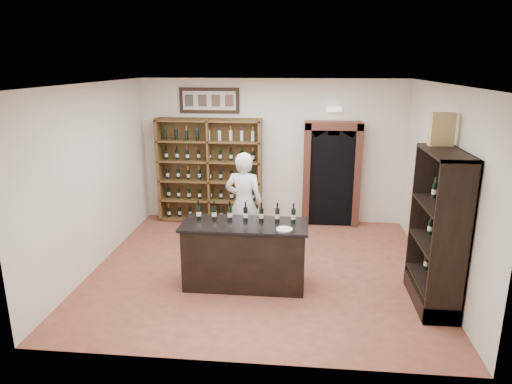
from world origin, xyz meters
TOP-DOWN VIEW (x-y plane):
  - floor at (0.00, 0.00)m, footprint 5.50×5.50m
  - ceiling at (0.00, 0.00)m, footprint 5.50×5.50m
  - wall_back at (0.00, 2.50)m, footprint 5.50×0.04m
  - wall_left at (-2.75, 0.00)m, footprint 0.04×5.00m
  - wall_right at (2.75, 0.00)m, footprint 0.04×5.00m
  - wine_shelf at (-1.30, 2.33)m, footprint 2.20×0.38m
  - framed_picture at (-1.30, 2.47)m, footprint 1.25×0.04m
  - arched_doorway at (1.25, 2.33)m, footprint 1.17×0.35m
  - emergency_light at (1.25, 2.42)m, footprint 0.30×0.10m
  - tasting_counter at (-0.20, -0.60)m, footprint 1.88×0.78m
  - counter_bottle_0 at (-0.92, -0.48)m, footprint 0.07×0.07m
  - counter_bottle_1 at (-0.68, -0.48)m, footprint 0.07×0.07m
  - counter_bottle_2 at (-0.44, -0.48)m, footprint 0.07×0.07m
  - counter_bottle_3 at (-0.20, -0.48)m, footprint 0.07×0.07m
  - counter_bottle_4 at (0.04, -0.48)m, footprint 0.07×0.07m
  - counter_bottle_5 at (0.28, -0.48)m, footprint 0.07×0.07m
  - counter_bottle_6 at (0.52, -0.48)m, footprint 0.07×0.07m
  - side_cabinet at (2.52, -0.90)m, footprint 0.48×1.20m
  - shopkeeper at (-0.36, 0.62)m, footprint 0.73×0.54m
  - plate at (0.40, -0.81)m, footprint 0.23×0.23m
  - wine_crate at (2.51, -0.50)m, footprint 0.33×0.15m

SIDE VIEW (x-z plane):
  - floor at x=0.00m, z-range 0.00..0.00m
  - tasting_counter at x=-0.20m, z-range -0.01..0.99m
  - side_cabinet at x=2.52m, z-range -0.35..1.85m
  - shopkeeper at x=-0.36m, z-range 0.00..1.84m
  - plate at x=0.40m, z-range 1.00..1.02m
  - wine_shelf at x=-1.30m, z-range 0.00..2.20m
  - counter_bottle_0 at x=-0.92m, z-range 0.96..1.26m
  - counter_bottle_1 at x=-0.68m, z-range 0.96..1.26m
  - counter_bottle_2 at x=-0.44m, z-range 0.96..1.26m
  - counter_bottle_3 at x=-0.20m, z-range 0.96..1.26m
  - counter_bottle_4 at x=0.04m, z-range 0.96..1.26m
  - counter_bottle_5 at x=0.28m, z-range 0.96..1.26m
  - counter_bottle_6 at x=0.52m, z-range 0.96..1.26m
  - arched_doorway at x=1.25m, z-range 0.05..2.22m
  - wall_back at x=0.00m, z-range 0.00..3.00m
  - wall_left at x=-2.75m, z-range 0.00..3.00m
  - wall_right at x=2.75m, z-range 0.00..3.00m
  - emergency_light at x=1.25m, z-range 2.35..2.45m
  - wine_crate at x=2.51m, z-range 2.20..2.65m
  - framed_picture at x=-1.30m, z-range 2.29..2.81m
  - ceiling at x=0.00m, z-range 3.00..3.00m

